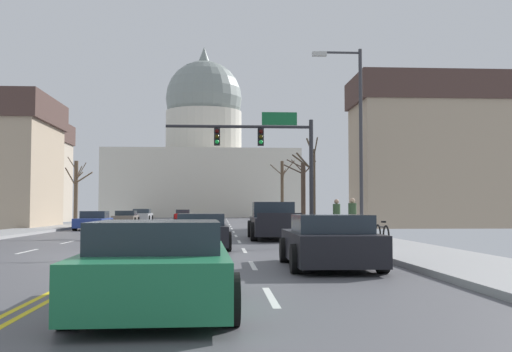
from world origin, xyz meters
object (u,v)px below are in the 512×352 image
at_px(pickup_truck_near_00, 274,222).
at_px(sedan_oncoming_03, 183,215).
at_px(pedestrian_00, 337,215).
at_px(pedestrian_01, 352,216).
at_px(sedan_near_01, 201,232).
at_px(signal_gantry, 269,147).
at_px(bicycle_parked, 382,235).
at_px(sedan_near_03, 158,267).
at_px(sedan_oncoming_02, 142,216).
at_px(sedan_near_02, 329,242).
at_px(street_lamp_right, 354,127).
at_px(sedan_oncoming_00, 94,221).
at_px(sedan_oncoming_01, 126,218).

xyz_separation_m(pickup_truck_near_00, sedan_oncoming_03, (-6.81, 44.23, -0.18)).
height_order(pedestrian_00, pedestrian_01, pedestrian_01).
height_order(pickup_truck_near_00, sedan_near_01, pickup_truck_near_00).
xyz_separation_m(signal_gantry, bicycle_parked, (2.90, -11.75, -4.20)).
bearing_deg(signal_gantry, pickup_truck_near_00, -92.24).
relative_size(sedan_near_03, pedestrian_01, 2.64).
distance_m(sedan_near_03, sedan_oncoming_02, 54.57).
xyz_separation_m(sedan_near_02, sedan_oncoming_02, (-10.59, 48.46, 0.01)).
bearing_deg(pedestrian_01, sedan_oncoming_02, 109.75).
bearing_deg(sedan_near_01, bicycle_parked, -3.61).
relative_size(sedan_near_01, sedan_near_03, 1.01).
relative_size(street_lamp_right, pickup_truck_near_00, 1.31).
distance_m(sedan_near_01, sedan_oncoming_03, 50.92).
relative_size(signal_gantry, pedestrian_01, 4.71).
bearing_deg(sedan_near_02, sedan_oncoming_00, 112.86).
relative_size(signal_gantry, pedestrian_00, 4.75).
relative_size(sedan_oncoming_00, sedan_oncoming_01, 0.95).
height_order(street_lamp_right, bicycle_parked, street_lamp_right).
height_order(sedan_near_02, sedan_oncoming_03, sedan_near_02).
bearing_deg(pickup_truck_near_00, sedan_near_02, -89.47).
bearing_deg(street_lamp_right, pedestrian_00, 88.38).
bearing_deg(sedan_oncoming_02, pedestrian_00, -69.04).
bearing_deg(sedan_near_02, street_lamp_right, 73.58).
xyz_separation_m(sedan_oncoming_02, sedan_oncoming_03, (3.66, 9.02, -0.04)).
relative_size(sedan_oncoming_01, bicycle_parked, 2.58).
bearing_deg(sedan_oncoming_02, sedan_near_01, -79.99).
bearing_deg(sedan_near_03, pickup_truck_near_00, 80.04).
relative_size(street_lamp_right, bicycle_parked, 4.25).
bearing_deg(street_lamp_right, sedan_near_03, -112.55).
xyz_separation_m(pickup_truck_near_00, sedan_oncoming_02, (-10.47, 35.21, -0.14)).
bearing_deg(sedan_oncoming_03, bicycle_parked, -79.05).
relative_size(pickup_truck_near_00, sedan_near_02, 1.31).
height_order(sedan_near_01, sedan_oncoming_02, sedan_oncoming_02).
height_order(sedan_oncoming_00, bicycle_parked, sedan_oncoming_00).
bearing_deg(sedan_oncoming_01, signal_gantry, -61.13).
relative_size(street_lamp_right, pedestrian_01, 4.48).
distance_m(street_lamp_right, sedan_oncoming_00, 21.40).
xyz_separation_m(street_lamp_right, pedestrian_01, (0.26, 1.68, -3.51)).
xyz_separation_m(sedan_oncoming_02, pedestrian_00, (13.40, -34.97, 0.46)).
bearing_deg(bicycle_parked, pickup_truck_near_00, 113.95).
bearing_deg(sedan_near_01, sedan_oncoming_01, 103.36).
relative_size(pedestrian_01, bicycle_parked, 0.95).
xyz_separation_m(sedan_near_01, sedan_oncoming_02, (-7.37, 41.77, 0.03)).
height_order(sedan_near_02, sedan_oncoming_02, sedan_oncoming_02).
height_order(sedan_oncoming_01, sedan_oncoming_03, sedan_oncoming_03).
bearing_deg(sedan_near_02, sedan_oncoming_03, 96.88).
xyz_separation_m(sedan_oncoming_01, pedestrian_00, (13.26, -23.64, 0.50)).
distance_m(pickup_truck_near_00, sedan_near_01, 7.26).
xyz_separation_m(sedan_oncoming_00, sedan_oncoming_03, (3.74, 32.16, 0.01)).
xyz_separation_m(sedan_near_03, pedestrian_00, (6.24, 19.13, 0.48)).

